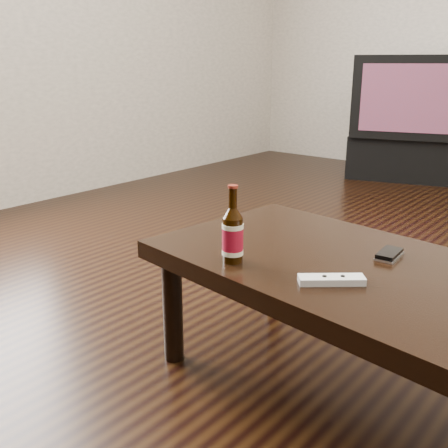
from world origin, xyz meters
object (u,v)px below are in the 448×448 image
Objects in this scene: coffee_table at (346,280)px; beer_bottle at (233,235)px; remote at (331,280)px; tv at (410,96)px; tv_stand at (404,157)px; phone at (389,254)px.

beer_bottle is at bearing -141.05° from coffee_table.
coffee_table is at bearing 38.95° from beer_bottle.
remote is at bearing 8.06° from beer_bottle.
tv is 3.25m from remote.
remote is at bearing -76.53° from coffee_table.
coffee_table is 0.17m from remote.
tv_stand is 5.69× the size of remote.
phone is at bearing 131.43° from remote.
tv reaches higher than coffee_table.
remote is at bearing -89.65° from tv_stand.
coffee_table is at bearing -89.41° from tv.
tv is 6.27× the size of remote.
coffee_table is (0.97, -2.93, 0.18)m from tv_stand.
beer_bottle is at bearing -94.56° from tv_stand.
remote reaches higher than phone.
tv is 3.10m from coffee_table.
remote is (1.01, -3.08, 0.24)m from tv_stand.
tv_stand is at bearing 108.42° from coffee_table.
tv_stand is 0.76× the size of coffee_table.
tv is at bearing 157.49° from remote.
phone is 0.69× the size of remote.
beer_bottle is (-0.24, -0.19, 0.13)m from coffee_table.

